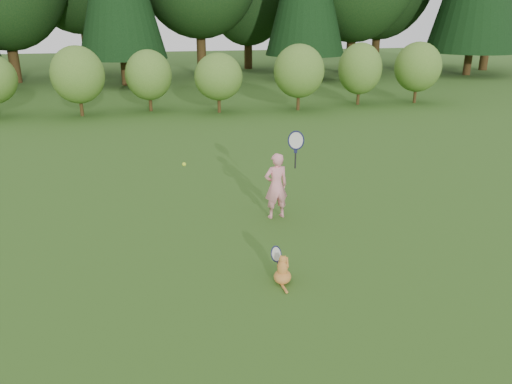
{
  "coord_description": "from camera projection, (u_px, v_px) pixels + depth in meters",
  "views": [
    {
      "loc": [
        -1.8,
        -8.07,
        3.96
      ],
      "look_at": [
        0.2,
        0.8,
        0.7
      ],
      "focal_mm": 35.0,
      "sensor_mm": 36.0,
      "label": 1
    }
  ],
  "objects": [
    {
      "name": "shrub_row",
      "position": [
        186.0,
        79.0,
        20.58
      ],
      "size": [
        28.0,
        3.0,
        2.8
      ],
      "primitive_type": null,
      "color": "#426F22",
      "rests_on": "ground"
    },
    {
      "name": "cat",
      "position": [
        282.0,
        268.0,
        7.72
      ],
      "size": [
        0.46,
        0.7,
        0.62
      ],
      "rotation": [
        0.0,
        0.0,
        -0.39
      ],
      "color": "#BD7B24",
      "rests_on": "ground"
    },
    {
      "name": "tennis_ball",
      "position": [
        184.0,
        164.0,
        9.56
      ],
      "size": [
        0.08,
        0.08,
        0.08
      ],
      "color": "#B5DB19",
      "rests_on": "ground"
    },
    {
      "name": "child",
      "position": [
        277.0,
        184.0,
        10.04
      ],
      "size": [
        0.78,
        0.48,
        2.04
      ],
      "rotation": [
        0.0,
        0.0,
        3.27
      ],
      "color": "pink",
      "rests_on": "ground"
    },
    {
      "name": "ground",
      "position": [
        255.0,
        243.0,
        9.12
      ],
      "size": [
        100.0,
        100.0,
        0.0
      ],
      "primitive_type": "plane",
      "color": "#2F5016",
      "rests_on": "ground"
    }
  ]
}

